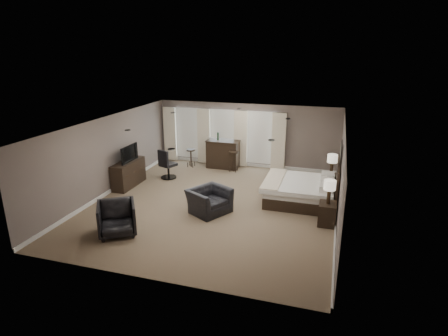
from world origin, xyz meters
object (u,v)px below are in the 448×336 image
(lamp_near, at_px, (329,192))
(armchair_far, at_px, (117,217))
(bed, at_px, (301,181))
(nightstand_far, at_px, (330,181))
(bar_stool_left, at_px, (191,158))
(lamp_far, at_px, (332,164))
(bar_counter, at_px, (223,154))
(desk_chair, at_px, (168,164))
(dresser, at_px, (129,174))
(armchair_near, at_px, (209,197))
(nightstand_near, at_px, (327,214))
(bar_stool_right, at_px, (234,161))
(tv, at_px, (127,160))

(lamp_near, xyz_separation_m, armchair_far, (-5.31, -2.20, -0.48))
(bed, distance_m, lamp_near, 1.72)
(nightstand_far, distance_m, bar_stool_left, 5.71)
(lamp_far, xyz_separation_m, bar_counter, (-4.32, 1.25, -0.32))
(lamp_near, relative_size, desk_chair, 0.60)
(bar_stool_left, bearing_deg, dresser, -115.08)
(armchair_near, xyz_separation_m, armchair_far, (-1.88, -2.02, -0.01))
(nightstand_near, distance_m, armchair_near, 3.43)
(armchair_far, bearing_deg, lamp_near, -10.25)
(armchair_near, distance_m, armchair_far, 2.76)
(nightstand_near, xyz_separation_m, dresser, (-6.92, 1.12, 0.14))
(bed, bearing_deg, lamp_far, 58.46)
(nightstand_near, height_order, lamp_far, lamp_far)
(lamp_far, bearing_deg, dresser, -165.55)
(armchair_near, bearing_deg, bed, -27.50)
(bar_counter, bearing_deg, bar_stool_right, -33.43)
(armchair_near, bearing_deg, dresser, 99.34)
(dresser, relative_size, bar_counter, 1.18)
(lamp_far, relative_size, bar_stool_left, 0.95)
(dresser, relative_size, desk_chair, 1.39)
(nightstand_near, xyz_separation_m, bar_stool_right, (-3.77, 3.79, 0.10))
(lamp_far, distance_m, armchair_near, 4.62)
(armchair_near, height_order, bar_counter, bar_counter)
(lamp_far, height_order, bar_counter, lamp_far)
(armchair_near, relative_size, armchair_far, 1.17)
(bed, relative_size, nightstand_near, 3.51)
(lamp_far, height_order, armchair_far, lamp_far)
(bed, xyz_separation_m, lamp_far, (0.89, 1.45, 0.19))
(bar_stool_left, bearing_deg, nightstand_near, -34.54)
(armchair_far, relative_size, desk_chair, 0.86)
(armchair_near, distance_m, bar_stool_right, 3.99)
(nightstand_far, bearing_deg, armchair_far, -136.13)
(bar_stool_right, bearing_deg, nightstand_far, -13.26)
(bed, bearing_deg, desk_chair, 170.53)
(nightstand_far, relative_size, desk_chair, 0.48)
(nightstand_far, height_order, armchair_far, armchair_far)
(lamp_near, xyz_separation_m, dresser, (-6.92, 1.12, -0.52))
(armchair_near, bearing_deg, nightstand_near, -57.24)
(nightstand_near, xyz_separation_m, lamp_near, (0.00, 0.00, 0.66))
(armchair_far, xyz_separation_m, desk_chair, (-0.61, 4.49, 0.08))
(lamp_near, bearing_deg, nightstand_near, 0.00)
(armchair_near, xyz_separation_m, bar_stool_right, (-0.35, 3.97, -0.09))
(bar_counter, xyz_separation_m, desk_chair, (-1.59, -1.86, -0.01))
(tv, xyz_separation_m, armchair_far, (1.61, -3.32, -0.49))
(bar_counter, relative_size, bar_stool_left, 1.78)
(nightstand_far, xyz_separation_m, bar_stool_right, (-3.77, 0.89, 0.14))
(bed, xyz_separation_m, bar_counter, (-3.43, 2.70, -0.13))
(bed, bearing_deg, armchair_far, -140.41)
(lamp_near, relative_size, bar_counter, 0.51)
(dresser, distance_m, desk_chair, 1.55)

